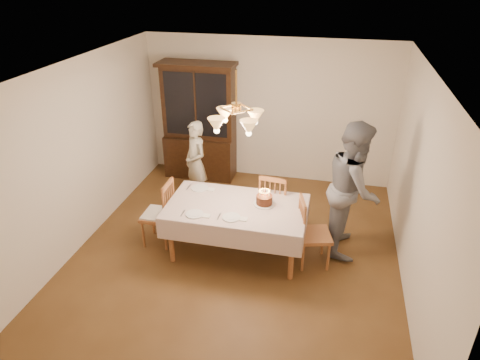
% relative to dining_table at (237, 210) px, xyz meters
% --- Properties ---
extents(ground, '(5.00, 5.00, 0.00)m').
position_rel_dining_table_xyz_m(ground, '(0.00, 0.00, -0.68)').
color(ground, '#523417').
rests_on(ground, ground).
extents(room_shell, '(5.00, 5.00, 5.00)m').
position_rel_dining_table_xyz_m(room_shell, '(0.00, 0.00, 0.90)').
color(room_shell, white).
rests_on(room_shell, ground).
extents(dining_table, '(1.90, 1.10, 0.76)m').
position_rel_dining_table_xyz_m(dining_table, '(0.00, 0.00, 0.00)').
color(dining_table, brown).
rests_on(dining_table, ground).
extents(china_hutch, '(1.38, 0.54, 2.16)m').
position_rel_dining_table_xyz_m(china_hutch, '(-1.24, 2.25, 0.36)').
color(china_hutch, black).
rests_on(china_hutch, ground).
extents(chair_far_side, '(0.49, 0.47, 1.00)m').
position_rel_dining_table_xyz_m(chair_far_side, '(0.44, 0.64, -0.24)').
color(chair_far_side, brown).
rests_on(chair_far_side, ground).
extents(chair_left_end, '(0.42, 0.44, 1.00)m').
position_rel_dining_table_xyz_m(chair_left_end, '(-1.16, -0.02, -0.23)').
color(chair_left_end, brown).
rests_on(chair_left_end, ground).
extents(chair_right_end, '(0.52, 0.53, 1.00)m').
position_rel_dining_table_xyz_m(chair_right_end, '(1.06, -0.02, -0.24)').
color(chair_right_end, brown).
rests_on(chair_right_end, ground).
extents(elderly_woman, '(0.61, 0.61, 1.43)m').
position_rel_dining_table_xyz_m(elderly_woman, '(-1.01, 1.28, 0.03)').
color(elderly_woman, beige).
rests_on(elderly_woman, ground).
extents(adult_in_grey, '(0.73, 0.94, 1.91)m').
position_rel_dining_table_xyz_m(adult_in_grey, '(1.53, 0.49, 0.27)').
color(adult_in_grey, slate).
rests_on(adult_in_grey, ground).
extents(birthday_cake, '(0.30, 0.30, 0.22)m').
position_rel_dining_table_xyz_m(birthday_cake, '(0.36, 0.12, 0.14)').
color(birthday_cake, white).
rests_on(birthday_cake, dining_table).
extents(place_setting_near_left, '(0.39, 0.24, 0.02)m').
position_rel_dining_table_xyz_m(place_setting_near_left, '(-0.47, -0.35, 0.08)').
color(place_setting_near_left, white).
rests_on(place_setting_near_left, dining_table).
extents(place_setting_near_right, '(0.39, 0.24, 0.02)m').
position_rel_dining_table_xyz_m(place_setting_near_right, '(0.02, -0.32, 0.08)').
color(place_setting_near_right, white).
rests_on(place_setting_near_right, dining_table).
extents(place_setting_far_left, '(0.40, 0.26, 0.02)m').
position_rel_dining_table_xyz_m(place_setting_far_left, '(-0.63, 0.35, 0.08)').
color(place_setting_far_left, white).
rests_on(place_setting_far_left, dining_table).
extents(chandelier, '(0.62, 0.62, 0.73)m').
position_rel_dining_table_xyz_m(chandelier, '(-0.00, -0.00, 1.29)').
color(chandelier, '#BF8C3F').
rests_on(chandelier, ground).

